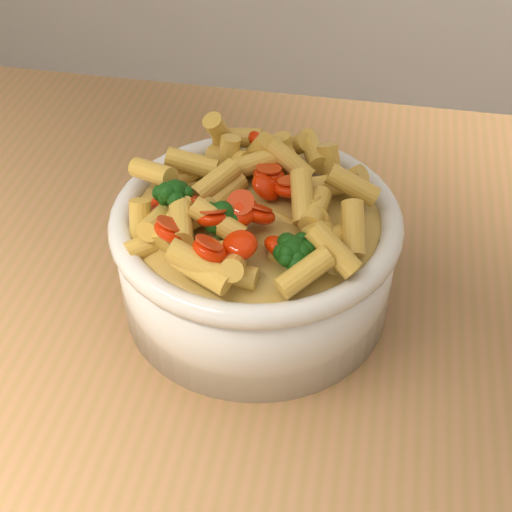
# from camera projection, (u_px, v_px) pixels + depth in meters

# --- Properties ---
(table) EXTENTS (1.20, 0.80, 0.90)m
(table) POSITION_uv_depth(u_px,v_px,m) (297.00, 435.00, 0.61)
(table) COLOR #A67047
(table) RESTS_ON ground
(serving_bowl) EXTENTS (0.22, 0.22, 0.10)m
(serving_bowl) POSITION_uv_depth(u_px,v_px,m) (256.00, 255.00, 0.56)
(serving_bowl) COLOR silver
(serving_bowl) RESTS_ON table
(pasta_salad) EXTENTS (0.18, 0.18, 0.04)m
(pasta_salad) POSITION_uv_depth(u_px,v_px,m) (256.00, 195.00, 0.52)
(pasta_salad) COLOR #F3BD4C
(pasta_salad) RESTS_ON serving_bowl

